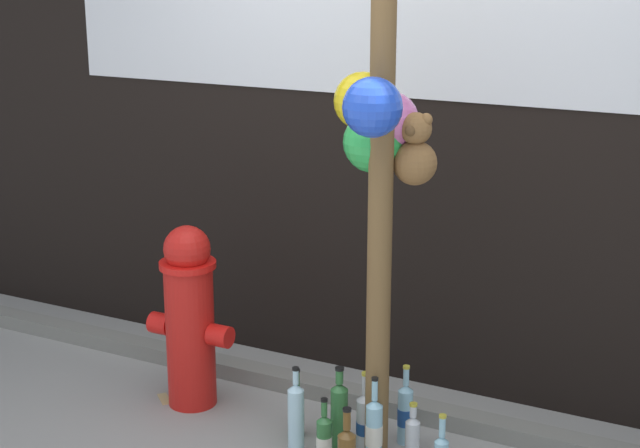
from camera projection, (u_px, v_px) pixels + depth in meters
curb_strip at (366, 399)px, 4.58m from camera, size 8.00×0.12×0.08m
memorial_post at (382, 85)px, 3.73m from camera, size 0.56×0.56×2.93m
fire_hydrant at (190, 316)px, 4.51m from camera, size 0.44×0.27×0.89m
bottle_1 at (339, 415)px, 4.15m from camera, size 0.08×0.08×0.39m
bottle_2 at (365, 419)px, 4.18m from camera, size 0.08×0.08×0.35m
bottle_3 at (297, 409)px, 4.28m from camera, size 0.07×0.07×0.32m
bottle_4 at (374, 432)px, 4.01m from camera, size 0.07×0.07×0.41m
bottle_5 at (324, 438)px, 4.07m from camera, size 0.07×0.07×0.29m
bottle_7 at (412, 437)px, 4.06m from camera, size 0.06×0.06×0.27m
bottle_8 at (296, 417)px, 4.12m from camera, size 0.07×0.07×0.40m
bottle_9 at (405, 413)px, 4.21m from camera, size 0.07×0.07×0.37m
litter_0 at (164, 399)px, 4.66m from camera, size 0.13×0.12×0.01m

